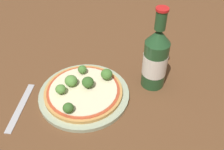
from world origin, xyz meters
name	(u,v)px	position (x,y,z in m)	size (l,w,h in m)	color
ground_plane	(90,97)	(0.00, 0.00, 0.00)	(3.00, 3.00, 0.00)	brown
plate	(84,95)	(-0.01, 0.01, 0.01)	(0.25, 0.25, 0.01)	#A3B293
pizza	(83,91)	(-0.02, 0.01, 0.02)	(0.22, 0.22, 0.01)	tan
broccoli_floret_0	(68,108)	(-0.06, -0.06, 0.04)	(0.03, 0.03, 0.03)	#6B8E51
broccoli_floret_1	(61,89)	(-0.08, 0.01, 0.04)	(0.03, 0.03, 0.03)	#6B8E51
broccoli_floret_2	(107,74)	(0.06, 0.03, 0.04)	(0.03, 0.03, 0.03)	#6B8E51
broccoli_floret_3	(71,81)	(-0.04, 0.03, 0.04)	(0.04, 0.04, 0.03)	#6B8E51
broccoli_floret_4	(82,69)	(-0.01, 0.07, 0.04)	(0.03, 0.03, 0.03)	#6B8E51
broccoli_floret_5	(89,82)	(0.00, 0.01, 0.05)	(0.03, 0.03, 0.03)	#6B8E51
beer_bottle	(156,58)	(0.19, 0.01, 0.09)	(0.07, 0.07, 0.25)	#234C28
fork	(21,107)	(-0.19, 0.01, 0.00)	(0.08, 0.17, 0.00)	#B2B2B7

